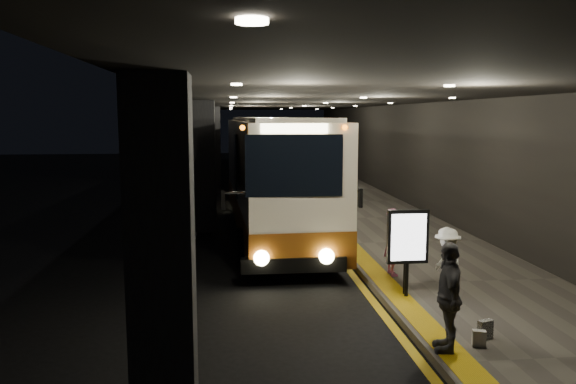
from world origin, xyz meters
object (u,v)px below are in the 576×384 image
bag_polka (485,329)px  coach_second (261,154)px  coach_main (273,181)px  bag_plain (479,338)px  info_sign (408,238)px  stanchion_post (405,271)px  passenger_waiting_grey (448,297)px  passenger_waiting_white (447,263)px  passenger_boarding (393,242)px

bag_polka → coach_second: bearing=96.2°
coach_main → bag_plain: size_ratio=45.38×
bag_plain → info_sign: size_ratio=0.14×
coach_main → coach_second: bearing=86.3°
coach_main → bag_polka: coach_main is taller
bag_polka → stanchion_post: stanchion_post is taller
bag_polka → stanchion_post: bearing=104.4°
coach_second → stanchion_post: coach_second is taller
stanchion_post → passenger_waiting_grey: bearing=-94.0°
coach_second → info_sign: 20.55m
coach_second → passenger_waiting_white: coach_second is taller
passenger_waiting_grey → bag_plain: 0.96m
coach_second → stanchion_post: 20.43m
passenger_waiting_white → stanchion_post: passenger_waiting_white is taller
coach_second → stanchion_post: size_ratio=11.75×
coach_second → passenger_waiting_grey: 23.23m
coach_second → bag_plain: 23.22m
bag_polka → bag_plain: bag_polka is taller
passenger_boarding → coach_second: bearing=2.2°
coach_main → passenger_boarding: coach_main is taller
passenger_waiting_white → stanchion_post: 0.88m
coach_main → passenger_waiting_white: (2.99, -7.35, -0.90)m
info_sign → stanchion_post: bearing=88.1°
stanchion_post → info_sign: bearing=-90.4°
coach_main → passenger_waiting_grey: bearing=-80.6°
passenger_waiting_white → coach_second: bearing=-172.1°
passenger_boarding → bag_polka: (0.45, -3.95, -0.64)m
coach_main → stanchion_post: 7.43m
passenger_waiting_grey → stanchion_post: bearing=-170.8°
bag_plain → passenger_boarding: bearing=92.8°
coach_main → stanchion_post: coach_main is taller
coach_second → stanchion_post: bearing=-83.3°
coach_main → info_sign: (2.21, -7.16, -0.40)m
passenger_waiting_grey → bag_plain: bearing=112.3°
passenger_waiting_grey → stanchion_post: size_ratio=1.77×
passenger_waiting_grey → bag_polka: passenger_waiting_grey is taller
coach_second → info_sign: coach_second is taller
passenger_waiting_white → stanchion_post: (-0.78, 0.35, -0.24)m
bag_polka → bag_plain: (-0.24, -0.30, -0.03)m
passenger_waiting_white → bag_polka: bearing=-3.4°
bag_plain → info_sign: bearing=98.5°
passenger_boarding → passenger_waiting_grey: passenger_waiting_grey is taller
passenger_boarding → coach_main: bearing=19.5°
passenger_boarding → stanchion_post: passenger_boarding is taller
coach_main → stanchion_post: size_ratio=12.00×
bag_plain → stanchion_post: 2.80m
passenger_boarding → stanchion_post: size_ratio=1.58×
passenger_boarding → info_sign: size_ratio=0.87×
bag_polka → stanchion_post: 2.56m
passenger_waiting_grey → bag_plain: passenger_waiting_grey is taller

